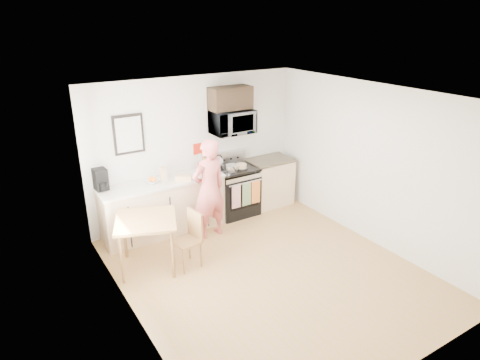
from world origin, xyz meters
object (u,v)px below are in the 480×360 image
person (209,189)px  cake (241,166)px  microwave (232,122)px  chair (193,231)px  range (235,192)px  dining_table (146,225)px

person → cake: 1.00m
microwave → chair: bearing=-138.9°
range → microwave: 1.33m
range → chair: (-1.46, -1.17, 0.12)m
range → dining_table: 2.28m
microwave → person: microwave is taller
microwave → cake: (0.07, -0.20, -0.80)m
range → dining_table: range is taller
cake → chair: bearing=-144.9°
person → dining_table: 1.31m
chair → cake: cake is taller
range → microwave: (-0.00, 0.10, 1.32)m
microwave → dining_table: (-2.08, -1.01, -1.05)m
chair → cake: size_ratio=3.48×
chair → dining_table: bearing=148.3°
range → person: bearing=-147.6°
chair → cake: bearing=26.7°
dining_table → person: bearing=17.0°
range → dining_table: bearing=-156.4°
range → person: (-0.83, -0.53, 0.42)m
range → cake: size_ratio=4.66×
range → cake: range is taller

